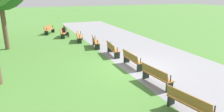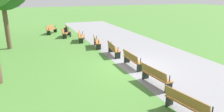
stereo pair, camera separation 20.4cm
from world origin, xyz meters
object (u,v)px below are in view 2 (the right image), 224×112
Objects in this scene: person_seated at (67,30)px; bench_4 at (113,49)px; bench_2 at (81,36)px; bench_5 at (132,59)px; bench_3 at (96,41)px; bench_1 at (66,32)px; bench_7 at (187,104)px; bench_6 at (155,76)px; bench_0 at (51,29)px.

bench_4 is at bearing 36.90° from person_seated.
bench_2 is 2.54m from person_seated.
bench_3 is at bearing -174.17° from bench_5.
bench_7 is at bearing 29.28° from bench_1.
bench_1 is 0.23m from person_seated.
bench_3 is at bearing -165.39° from bench_4.
bench_6 is 12.77m from person_seated.
bench_2 is 5.16m from bench_4.
person_seated is (2.32, 1.30, 0.16)m from bench_0.
person_seated is (-10.06, -1.92, 0.16)m from bench_5.
person_seated is (-7.48, -1.79, 0.16)m from bench_4.
bench_4 is 5.16m from bench_6.
bench_4 is at bearing 174.14° from bench_6.
bench_5 and bench_6 have the same top height.
bench_5 is 2.59m from bench_6.
bench_0 and bench_7 have the same top height.
bench_4 is at bearing 46.80° from bench_0.
bench_5 is 0.97× the size of bench_7.
bench_3 is 10.28m from bench_7.
bench_5 is (5.14, 0.52, 0.00)m from bench_3.
bench_7 is (10.28, 0.00, 0.00)m from bench_3.
person_seated reaches higher than bench_4.
bench_6 is 1.49× the size of person_seated.
bench_0 is at bearing -147.86° from bench_3.
bench_2 is 1.51× the size of person_seated.
bench_0 is 5.16m from bench_2.
bench_1 and bench_7 have the same top height.
bench_5 is (2.58, 0.13, 0.00)m from bench_4.
bench_0 is 1.00× the size of bench_5.
person_seated reaches higher than bench_3.
person_seated is at bearing -177.81° from bench_6.
bench_6 is at bearing 5.86° from bench_4.
bench_2 is at bearing -162.48° from bench_4.
bench_1 is 10.27m from bench_5.
bench_7 is at bearing 20.50° from bench_2.
bench_7 is at bearing -14.61° from bench_6.
bench_4 is at bearing 20.47° from bench_3.
bench_0 and bench_4 have the same top height.
bench_4 and bench_6 have the same top height.
bench_2 is (2.42, 0.90, 0.00)m from bench_1.
bench_1 is at bearing -150.78° from bench_3.
person_seated reaches higher than bench_0.
bench_0 is 1.46× the size of person_seated.
bench_0 and bench_1 have the same top height.
bench_5 is (7.64, 1.18, 0.00)m from bench_2.
bench_0 is at bearing -130.30° from bench_1.
bench_1 is (2.32, 1.14, 0.00)m from bench_0.
bench_2 is (4.74, 2.04, 0.00)m from bench_0.
bench_1 is 15.28m from bench_7.
bench_1 is 0.99× the size of bench_3.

